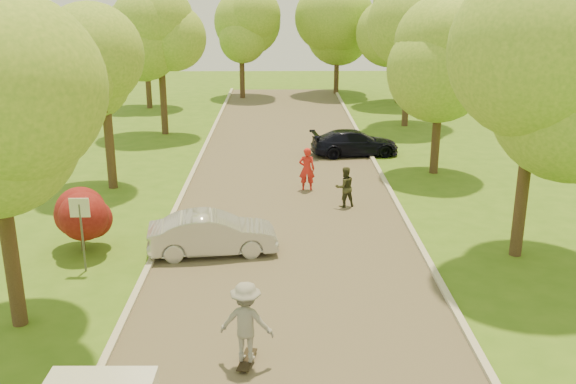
{
  "coord_description": "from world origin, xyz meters",
  "views": [
    {
      "loc": [
        -0.26,
        -12.74,
        7.66
      ],
      "look_at": [
        -0.02,
        7.23,
        1.3
      ],
      "focal_mm": 40.0,
      "sensor_mm": 36.0,
      "label": 1
    }
  ],
  "objects_px": {
    "dark_sedan": "(355,143)",
    "longboard": "(247,360)",
    "street_sign": "(81,219)",
    "person_olive": "(345,187)",
    "skateboarder": "(246,322)",
    "person_striped": "(307,169)",
    "silver_sedan": "(213,234)"
  },
  "relations": [
    {
      "from": "dark_sedan",
      "to": "skateboarder",
      "type": "height_order",
      "value": "skateboarder"
    },
    {
      "from": "street_sign",
      "to": "silver_sedan",
      "type": "xyz_separation_m",
      "value": [
        3.5,
        1.23,
        -0.93
      ]
    },
    {
      "from": "dark_sedan",
      "to": "person_olive",
      "type": "height_order",
      "value": "person_olive"
    },
    {
      "from": "silver_sedan",
      "to": "skateboarder",
      "type": "distance_m",
      "value": 6.17
    },
    {
      "from": "silver_sedan",
      "to": "skateboarder",
      "type": "xyz_separation_m",
      "value": [
        1.31,
        -6.02,
        0.37
      ]
    },
    {
      "from": "longboard",
      "to": "person_striped",
      "type": "distance_m",
      "value": 12.5
    },
    {
      "from": "street_sign",
      "to": "longboard",
      "type": "height_order",
      "value": "street_sign"
    },
    {
      "from": "dark_sedan",
      "to": "longboard",
      "type": "bearing_deg",
      "value": 159.13
    },
    {
      "from": "street_sign",
      "to": "silver_sedan",
      "type": "relative_size",
      "value": 0.57
    },
    {
      "from": "dark_sedan",
      "to": "person_olive",
      "type": "distance_m",
      "value": 7.72
    },
    {
      "from": "skateboarder",
      "to": "person_striped",
      "type": "relative_size",
      "value": 1.03
    },
    {
      "from": "street_sign",
      "to": "silver_sedan",
      "type": "bearing_deg",
      "value": 19.35
    },
    {
      "from": "skateboarder",
      "to": "person_olive",
      "type": "distance_m",
      "value": 10.76
    },
    {
      "from": "skateboarder",
      "to": "longboard",
      "type": "bearing_deg",
      "value": 55.59
    },
    {
      "from": "person_striped",
      "to": "person_olive",
      "type": "bearing_deg",
      "value": 125.23
    },
    {
      "from": "street_sign",
      "to": "person_olive",
      "type": "relative_size",
      "value": 1.44
    },
    {
      "from": "dark_sedan",
      "to": "longboard",
      "type": "distance_m",
      "value": 18.44
    },
    {
      "from": "dark_sedan",
      "to": "person_striped",
      "type": "xyz_separation_m",
      "value": [
        -2.52,
        -5.58,
        0.26
      ]
    },
    {
      "from": "longboard",
      "to": "person_olive",
      "type": "height_order",
      "value": "person_olive"
    },
    {
      "from": "dark_sedan",
      "to": "longboard",
      "type": "height_order",
      "value": "dark_sedan"
    },
    {
      "from": "silver_sedan",
      "to": "longboard",
      "type": "relative_size",
      "value": 4.07
    },
    {
      "from": "person_striped",
      "to": "street_sign",
      "type": "bearing_deg",
      "value": 51.76
    },
    {
      "from": "longboard",
      "to": "person_olive",
      "type": "distance_m",
      "value": 10.78
    },
    {
      "from": "street_sign",
      "to": "longboard",
      "type": "distance_m",
      "value": 6.94
    },
    {
      "from": "silver_sedan",
      "to": "street_sign",
      "type": "bearing_deg",
      "value": 101.76
    },
    {
      "from": "silver_sedan",
      "to": "person_striped",
      "type": "height_order",
      "value": "person_striped"
    },
    {
      "from": "person_striped",
      "to": "person_olive",
      "type": "distance_m",
      "value": 2.42
    },
    {
      "from": "person_striped",
      "to": "skateboarder",
      "type": "bearing_deg",
      "value": 84.64
    },
    {
      "from": "dark_sedan",
      "to": "longboard",
      "type": "xyz_separation_m",
      "value": [
        -4.29,
        -17.93,
        -0.51
      ]
    },
    {
      "from": "silver_sedan",
      "to": "dark_sedan",
      "type": "height_order",
      "value": "silver_sedan"
    },
    {
      "from": "street_sign",
      "to": "person_olive",
      "type": "distance_m",
      "value": 9.65
    },
    {
      "from": "skateboarder",
      "to": "street_sign",
      "type": "bearing_deg",
      "value": -34.29
    }
  ]
}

